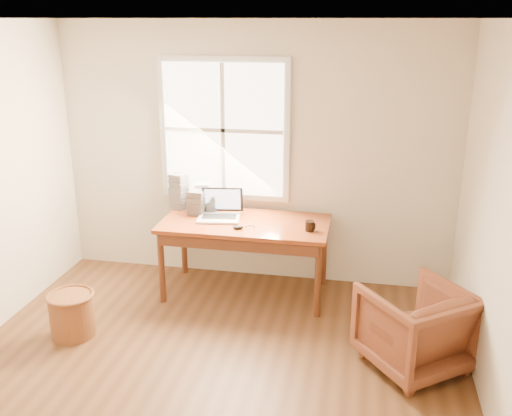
{
  "coord_description": "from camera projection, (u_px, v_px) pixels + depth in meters",
  "views": [
    {
      "loc": [
        1.09,
        -3.21,
        2.6
      ],
      "look_at": [
        0.14,
        1.65,
        0.95
      ],
      "focal_mm": 40.0,
      "sensor_mm": 36.0,
      "label": 1
    }
  ],
  "objects": [
    {
      "name": "cd_stack_c",
      "position": [
        179.0,
        191.0,
        5.79
      ],
      "size": [
        0.2,
        0.18,
        0.36
      ],
      "primitive_type": "cube",
      "rotation": [
        0.0,
        0.0,
        -0.33
      ],
      "color": "#A19FAC",
      "rests_on": "desk"
    },
    {
      "name": "laptop",
      "position": [
        218.0,
        205.0,
        5.46
      ],
      "size": [
        0.47,
        0.48,
        0.31
      ],
      "primitive_type": null,
      "rotation": [
        0.0,
        0.0,
        0.14
      ],
      "color": "silver",
      "rests_on": "desk"
    },
    {
      "name": "room_shell",
      "position": [
        189.0,
        223.0,
        3.75
      ],
      "size": [
        4.04,
        4.54,
        2.64
      ],
      "color": "brown",
      "rests_on": "ground"
    },
    {
      "name": "coffee_mug",
      "position": [
        310.0,
        226.0,
        5.2
      ],
      "size": [
        0.11,
        0.11,
        0.09
      ],
      "primitive_type": "cylinder",
      "rotation": [
        0.0,
        0.0,
        0.38
      ],
      "color": "black",
      "rests_on": "desk"
    },
    {
      "name": "desk",
      "position": [
        245.0,
        224.0,
        5.46
      ],
      "size": [
        1.6,
        0.8,
        0.04
      ],
      "primitive_type": "cube",
      "color": "brown",
      "rests_on": "room_shell"
    },
    {
      "name": "cd_stack_d",
      "position": [
        210.0,
        203.0,
        5.7
      ],
      "size": [
        0.16,
        0.15,
        0.19
      ],
      "primitive_type": "cube",
      "rotation": [
        0.0,
        0.0,
        -0.13
      ],
      "color": "silver",
      "rests_on": "desk"
    },
    {
      "name": "mouse",
      "position": [
        238.0,
        227.0,
        5.26
      ],
      "size": [
        0.11,
        0.09,
        0.03
      ],
      "primitive_type": "ellipsoid",
      "rotation": [
        0.0,
        0.0,
        0.41
      ],
      "color": "black",
      "rests_on": "desk"
    },
    {
      "name": "cd_stack_b",
      "position": [
        197.0,
        202.0,
        5.63
      ],
      "size": [
        0.17,
        0.16,
        0.24
      ],
      "primitive_type": "cube",
      "rotation": [
        0.0,
        0.0,
        -0.15
      ],
      "color": "#27272C",
      "rests_on": "desk"
    },
    {
      "name": "wicker_stool",
      "position": [
        72.0,
        315.0,
        4.87
      ],
      "size": [
        0.44,
        0.44,
        0.37
      ],
      "primitive_type": "cylinder",
      "rotation": [
        0.0,
        0.0,
        -0.21
      ],
      "color": "brown",
      "rests_on": "room_shell"
    },
    {
      "name": "armchair",
      "position": [
        415.0,
        328.0,
        4.39
      ],
      "size": [
        1.01,
        1.01,
        0.67
      ],
      "primitive_type": "imported",
      "rotation": [
        0.0,
        0.0,
        3.79
      ],
      "color": "brown",
      "rests_on": "room_shell"
    },
    {
      "name": "cd_stack_a",
      "position": [
        202.0,
        196.0,
        5.77
      ],
      "size": [
        0.16,
        0.15,
        0.27
      ],
      "primitive_type": "cube",
      "rotation": [
        0.0,
        0.0,
        0.26
      ],
      "color": "silver",
      "rests_on": "desk"
    }
  ]
}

